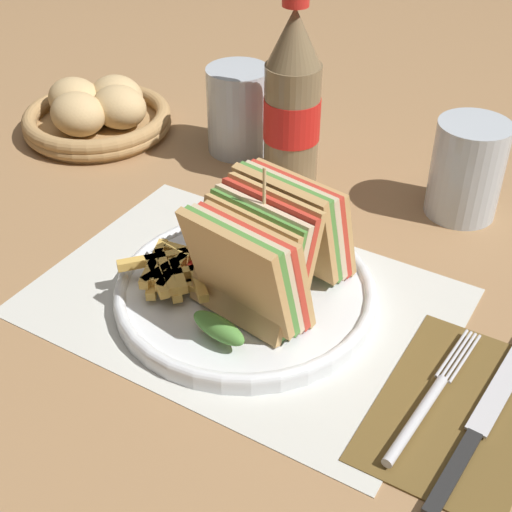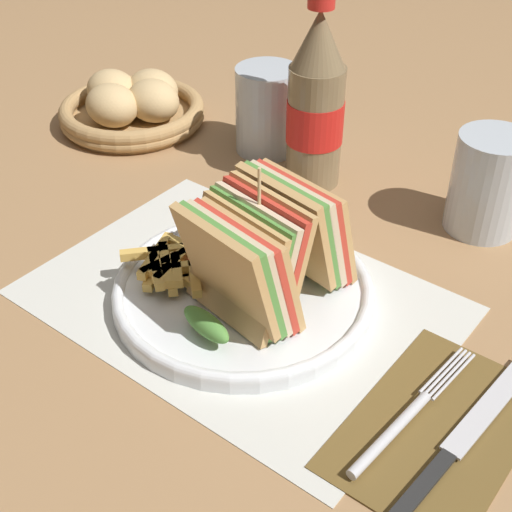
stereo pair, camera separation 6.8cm
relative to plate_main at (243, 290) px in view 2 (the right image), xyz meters
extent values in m
plane|color=#9E754C|center=(-0.01, -0.02, -0.01)|extent=(4.00, 4.00, 0.00)
cube|color=silver|center=(0.00, 0.00, -0.01)|extent=(0.39, 0.28, 0.00)
cylinder|color=white|center=(0.00, 0.00, 0.00)|extent=(0.25, 0.25, 0.01)
torus|color=white|center=(0.00, 0.00, 0.00)|extent=(0.25, 0.25, 0.01)
cube|color=tan|center=(0.02, -0.05, 0.06)|extent=(0.11, 0.05, 0.10)
cube|color=#518E3D|center=(0.02, -0.04, 0.06)|extent=(0.11, 0.05, 0.10)
cube|color=beige|center=(0.03, -0.04, 0.06)|extent=(0.11, 0.05, 0.10)
cube|color=red|center=(0.03, -0.03, 0.06)|extent=(0.11, 0.05, 0.10)
cube|color=tan|center=(0.03, -0.02, 0.06)|extent=(0.11, 0.05, 0.10)
ellipsoid|color=#518E3D|center=(0.02, -0.07, 0.02)|extent=(0.06, 0.03, 0.02)
cube|color=tan|center=(0.02, -0.03, 0.06)|extent=(0.11, 0.05, 0.10)
cube|color=#518E3D|center=(0.02, -0.03, 0.06)|extent=(0.11, 0.05, 0.10)
cube|color=beige|center=(0.02, -0.02, 0.06)|extent=(0.11, 0.05, 0.10)
cube|color=red|center=(0.02, -0.01, 0.06)|extent=(0.11, 0.05, 0.10)
cube|color=tan|center=(0.02, 0.00, 0.06)|extent=(0.11, 0.05, 0.10)
ellipsoid|color=#518E3D|center=(0.02, -0.03, 0.02)|extent=(0.06, 0.03, 0.02)
cube|color=tan|center=(0.02, 0.04, 0.06)|extent=(0.11, 0.05, 0.10)
cube|color=#518E3D|center=(0.02, 0.04, 0.06)|extent=(0.11, 0.05, 0.10)
cube|color=beige|center=(0.03, 0.05, 0.06)|extent=(0.11, 0.05, 0.10)
cube|color=red|center=(0.03, 0.06, 0.06)|extent=(0.11, 0.05, 0.10)
cube|color=tan|center=(0.03, 0.07, 0.06)|extent=(0.11, 0.05, 0.10)
ellipsoid|color=#518E3D|center=(0.02, 0.01, 0.02)|extent=(0.06, 0.03, 0.02)
cylinder|color=tan|center=(0.02, -0.01, 0.08)|extent=(0.00, 0.00, 0.14)
cube|color=gold|center=(-0.06, -0.04, 0.01)|extent=(0.05, 0.05, 0.01)
cube|color=gold|center=(-0.07, -0.05, 0.01)|extent=(0.03, 0.04, 0.01)
cube|color=gold|center=(-0.06, -0.02, 0.01)|extent=(0.05, 0.04, 0.01)
cube|color=gold|center=(-0.06, -0.03, 0.01)|extent=(0.06, 0.02, 0.01)
cube|color=gold|center=(-0.07, -0.03, 0.02)|extent=(0.02, 0.07, 0.01)
cube|color=gold|center=(-0.05, -0.04, 0.02)|extent=(0.04, 0.04, 0.01)
cube|color=gold|center=(-0.09, -0.03, 0.02)|extent=(0.05, 0.06, 0.01)
cube|color=gold|center=(-0.03, -0.04, 0.02)|extent=(0.04, 0.04, 0.01)
cube|color=gold|center=(-0.06, -0.04, 0.02)|extent=(0.02, 0.05, 0.01)
cube|color=gold|center=(-0.07, -0.05, 0.02)|extent=(0.05, 0.04, 0.01)
cube|color=gold|center=(-0.08, -0.03, 0.02)|extent=(0.03, 0.07, 0.01)
cube|color=gold|center=(-0.05, 0.00, 0.02)|extent=(0.07, 0.02, 0.01)
cube|color=gold|center=(-0.07, -0.04, 0.02)|extent=(0.05, 0.05, 0.01)
cube|color=gold|center=(-0.05, -0.04, 0.02)|extent=(0.04, 0.04, 0.01)
ellipsoid|color=maroon|center=(-0.05, 0.00, 0.02)|extent=(0.04, 0.03, 0.01)
cube|color=brown|center=(0.22, -0.03, -0.01)|extent=(0.12, 0.19, 0.00)
cylinder|color=silver|center=(0.20, -0.06, 0.00)|extent=(0.02, 0.10, 0.01)
cylinder|color=silver|center=(0.20, 0.02, 0.00)|extent=(0.01, 0.07, 0.00)
cylinder|color=silver|center=(0.20, 0.02, 0.00)|extent=(0.01, 0.07, 0.00)
cylinder|color=silver|center=(0.21, 0.02, 0.00)|extent=(0.01, 0.07, 0.00)
cylinder|color=silver|center=(0.21, 0.02, 0.00)|extent=(0.01, 0.07, 0.00)
cube|color=black|center=(0.24, -0.09, 0.00)|extent=(0.02, 0.09, 0.00)
cube|color=silver|center=(0.25, 0.01, 0.00)|extent=(0.03, 0.13, 0.00)
cylinder|color=#7A6647|center=(-0.07, 0.23, 0.06)|extent=(0.07, 0.07, 0.14)
cylinder|color=red|center=(-0.07, 0.23, 0.07)|extent=(0.07, 0.07, 0.05)
cone|color=#7A6647|center=(-0.07, 0.23, 0.17)|extent=(0.06, 0.06, 0.07)
cylinder|color=silver|center=(0.13, 0.26, 0.05)|extent=(0.08, 0.08, 0.11)
cylinder|color=black|center=(0.13, 0.26, 0.01)|extent=(0.07, 0.07, 0.04)
cylinder|color=silver|center=(-0.17, 0.26, 0.05)|extent=(0.08, 0.08, 0.11)
cylinder|color=black|center=(-0.17, 0.26, 0.02)|extent=(0.07, 0.07, 0.07)
cylinder|color=#AD8451|center=(-0.36, 0.20, 0.00)|extent=(0.18, 0.18, 0.01)
torus|color=#AD8451|center=(-0.36, 0.20, 0.00)|extent=(0.20, 0.20, 0.02)
torus|color=#AD8451|center=(-0.36, 0.20, 0.01)|extent=(0.20, 0.20, 0.02)
ellipsoid|color=tan|center=(-0.33, 0.21, 0.03)|extent=(0.08, 0.06, 0.06)
ellipsoid|color=tan|center=(-0.35, 0.24, 0.03)|extent=(0.08, 0.06, 0.06)
ellipsoid|color=tan|center=(-0.39, 0.20, 0.03)|extent=(0.08, 0.06, 0.06)
ellipsoid|color=tan|center=(-0.36, 0.17, 0.03)|extent=(0.08, 0.06, 0.06)
camera|label=1|loc=(0.28, -0.45, 0.44)|focal=50.00mm
camera|label=2|loc=(0.34, -0.41, 0.44)|focal=50.00mm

